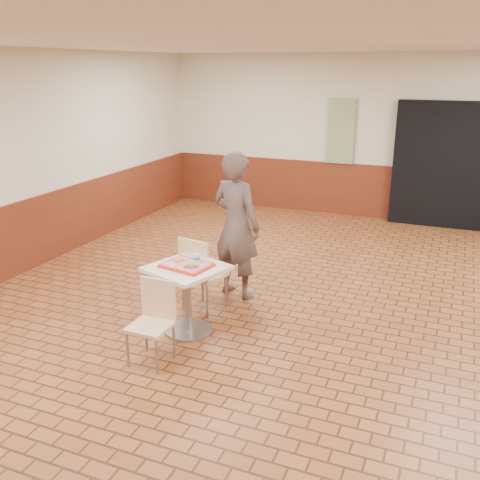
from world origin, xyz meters
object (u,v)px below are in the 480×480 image
at_px(chair_main_front, 154,317).
at_px(serving_tray, 187,265).
at_px(ring_donut, 179,259).
at_px(customer, 236,225).
at_px(main_table, 187,288).
at_px(chair_main_back, 200,271).
at_px(paper_cup, 197,258).
at_px(long_john_donut, 191,266).

relative_size(chair_main_front, serving_tray, 1.69).
relative_size(serving_tray, ring_donut, 4.26).
bearing_deg(customer, ring_donut, 93.86).
bearing_deg(serving_tray, chair_main_front, -93.10).
relative_size(main_table, chair_main_front, 0.93).
relative_size(chair_main_back, paper_cup, 9.34).
height_order(ring_donut, paper_cup, paper_cup).
xyz_separation_m(chair_main_front, ring_donut, (-0.09, 0.69, 0.35)).
bearing_deg(serving_tray, customer, 85.27).
distance_m(serving_tray, paper_cup, 0.13).
height_order(chair_main_front, paper_cup, paper_cup).
bearing_deg(main_table, chair_main_back, 101.45).
relative_size(main_table, long_john_donut, 4.81).
relative_size(ring_donut, paper_cup, 1.15).
relative_size(ring_donut, long_john_donut, 0.72).
bearing_deg(long_john_donut, main_table, 139.34).
relative_size(main_table, serving_tray, 1.57).
distance_m(main_table, chair_main_back, 0.52).
distance_m(chair_main_front, serving_tray, 0.71).
relative_size(chair_main_back, ring_donut, 8.09).
height_order(chair_main_front, customer, customer).
bearing_deg(ring_donut, long_john_donut, -32.38).
relative_size(chair_main_back, long_john_donut, 5.82).
xyz_separation_m(chair_main_front, serving_tray, (0.03, 0.63, 0.32)).
height_order(serving_tray, long_john_donut, long_john_donut).
distance_m(main_table, ring_donut, 0.33).
bearing_deg(serving_tray, long_john_donut, -40.66).
distance_m(serving_tray, ring_donut, 0.14).
xyz_separation_m(main_table, chair_main_front, (-0.03, -0.63, -0.05)).
bearing_deg(chair_main_front, long_john_donut, 77.82).
bearing_deg(paper_cup, chair_main_front, -99.40).
bearing_deg(main_table, ring_donut, 154.75).
bearing_deg(paper_cup, long_john_donut, -86.95).
bearing_deg(chair_main_front, main_table, 87.46).
relative_size(main_table, paper_cup, 7.72).
height_order(serving_tray, ring_donut, ring_donut).
bearing_deg(chair_main_front, chair_main_back, 93.98).
bearing_deg(main_table, serving_tray, 0.00).
height_order(main_table, paper_cup, paper_cup).
relative_size(serving_tray, paper_cup, 4.92).
xyz_separation_m(chair_main_front, long_john_donut, (0.13, 0.56, 0.35)).
xyz_separation_m(serving_tray, ring_donut, (-0.13, 0.06, 0.03)).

